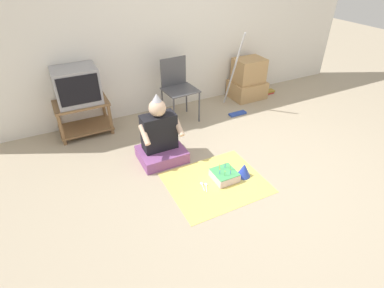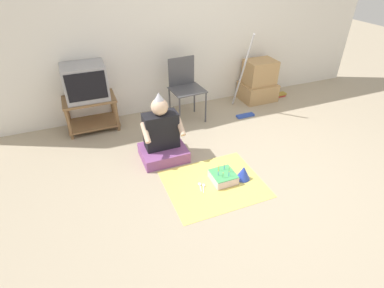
{
  "view_description": "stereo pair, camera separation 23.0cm",
  "coord_description": "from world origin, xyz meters",
  "px_view_note": "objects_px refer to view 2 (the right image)",
  "views": [
    {
      "loc": [
        -1.81,
        -2.02,
        2.19
      ],
      "look_at": [
        -0.56,
        0.46,
        0.35
      ],
      "focal_mm": 28.0,
      "sensor_mm": 36.0,
      "label": 1
    },
    {
      "loc": [
        -1.6,
        -2.11,
        2.19
      ],
      "look_at": [
        -0.56,
        0.46,
        0.35
      ],
      "focal_mm": 28.0,
      "sensor_mm": 36.0,
      "label": 2
    }
  ],
  "objects_px": {
    "cardboard_box_stack": "(258,82)",
    "book_pile": "(281,94)",
    "birthday_cake": "(223,177)",
    "person_seated": "(162,138)",
    "tv": "(85,82)",
    "dust_mop": "(244,92)",
    "party_hat_blue": "(243,173)",
    "folding_chair": "(185,84)"
  },
  "relations": [
    {
      "from": "cardboard_box_stack",
      "to": "book_pile",
      "type": "bearing_deg",
      "value": -6.73
    },
    {
      "from": "cardboard_box_stack",
      "to": "birthday_cake",
      "type": "bearing_deg",
      "value": -131.48
    },
    {
      "from": "birthday_cake",
      "to": "person_seated",
      "type": "bearing_deg",
      "value": 124.61
    },
    {
      "from": "book_pile",
      "to": "person_seated",
      "type": "height_order",
      "value": "person_seated"
    },
    {
      "from": "tv",
      "to": "dust_mop",
      "type": "xyz_separation_m",
      "value": [
        2.19,
        -0.4,
        -0.34
      ]
    },
    {
      "from": "cardboard_box_stack",
      "to": "dust_mop",
      "type": "distance_m",
      "value": 0.62
    },
    {
      "from": "tv",
      "to": "party_hat_blue",
      "type": "relative_size",
      "value": 3.4
    },
    {
      "from": "folding_chair",
      "to": "book_pile",
      "type": "height_order",
      "value": "folding_chair"
    },
    {
      "from": "folding_chair",
      "to": "party_hat_blue",
      "type": "bearing_deg",
      "value": -87.11
    },
    {
      "from": "book_pile",
      "to": "party_hat_blue",
      "type": "height_order",
      "value": "party_hat_blue"
    },
    {
      "from": "cardboard_box_stack",
      "to": "person_seated",
      "type": "distance_m",
      "value": 2.22
    },
    {
      "from": "book_pile",
      "to": "person_seated",
      "type": "relative_size",
      "value": 0.2
    },
    {
      "from": "person_seated",
      "to": "party_hat_blue",
      "type": "height_order",
      "value": "person_seated"
    },
    {
      "from": "folding_chair",
      "to": "dust_mop",
      "type": "distance_m",
      "value": 0.9
    },
    {
      "from": "cardboard_box_stack",
      "to": "party_hat_blue",
      "type": "height_order",
      "value": "cardboard_box_stack"
    },
    {
      "from": "folding_chair",
      "to": "cardboard_box_stack",
      "type": "height_order",
      "value": "folding_chair"
    },
    {
      "from": "person_seated",
      "to": "birthday_cake",
      "type": "distance_m",
      "value": 0.87
    },
    {
      "from": "tv",
      "to": "book_pile",
      "type": "distance_m",
      "value": 3.22
    },
    {
      "from": "person_seated",
      "to": "birthday_cake",
      "type": "relative_size",
      "value": 3.27
    },
    {
      "from": "cardboard_box_stack",
      "to": "party_hat_blue",
      "type": "xyz_separation_m",
      "value": [
        -1.28,
        -1.75,
        -0.22
      ]
    },
    {
      "from": "book_pile",
      "to": "dust_mop",
      "type": "bearing_deg",
      "value": -162.19
    },
    {
      "from": "cardboard_box_stack",
      "to": "book_pile",
      "type": "xyz_separation_m",
      "value": [
        0.46,
        -0.05,
        -0.27
      ]
    },
    {
      "from": "folding_chair",
      "to": "book_pile",
      "type": "distance_m",
      "value": 1.89
    },
    {
      "from": "cardboard_box_stack",
      "to": "folding_chair",
      "type": "bearing_deg",
      "value": -173.87
    },
    {
      "from": "birthday_cake",
      "to": "party_hat_blue",
      "type": "bearing_deg",
      "value": -12.97
    },
    {
      "from": "dust_mop",
      "to": "cardboard_box_stack",
      "type": "bearing_deg",
      "value": 35.86
    },
    {
      "from": "party_hat_blue",
      "to": "folding_chair",
      "type": "bearing_deg",
      "value": 92.89
    },
    {
      "from": "dust_mop",
      "to": "tv",
      "type": "bearing_deg",
      "value": 169.72
    },
    {
      "from": "tv",
      "to": "folding_chair",
      "type": "xyz_separation_m",
      "value": [
        1.33,
        -0.18,
        -0.17
      ]
    },
    {
      "from": "tv",
      "to": "birthday_cake",
      "type": "height_order",
      "value": "tv"
    },
    {
      "from": "person_seated",
      "to": "birthday_cake",
      "type": "height_order",
      "value": "person_seated"
    },
    {
      "from": "cardboard_box_stack",
      "to": "dust_mop",
      "type": "bearing_deg",
      "value": -144.14
    },
    {
      "from": "person_seated",
      "to": "tv",
      "type": "bearing_deg",
      "value": 124.13
    },
    {
      "from": "person_seated",
      "to": "book_pile",
      "type": "bearing_deg",
      "value": 21.32
    },
    {
      "from": "dust_mop",
      "to": "book_pile",
      "type": "relative_size",
      "value": 7.38
    },
    {
      "from": "tv",
      "to": "cardboard_box_stack",
      "type": "distance_m",
      "value": 2.72
    },
    {
      "from": "book_pile",
      "to": "party_hat_blue",
      "type": "relative_size",
      "value": 1.04
    },
    {
      "from": "tv",
      "to": "party_hat_blue",
      "type": "distance_m",
      "value": 2.36
    },
    {
      "from": "folding_chair",
      "to": "cardboard_box_stack",
      "type": "distance_m",
      "value": 1.39
    },
    {
      "from": "birthday_cake",
      "to": "party_hat_blue",
      "type": "relative_size",
      "value": 1.61
    },
    {
      "from": "folding_chair",
      "to": "birthday_cake",
      "type": "height_order",
      "value": "folding_chair"
    },
    {
      "from": "party_hat_blue",
      "to": "tv",
      "type": "bearing_deg",
      "value": 128.25
    }
  ]
}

